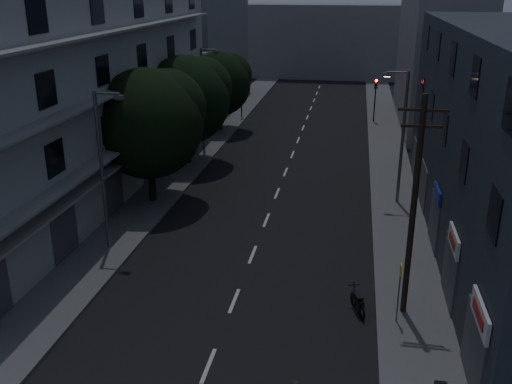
% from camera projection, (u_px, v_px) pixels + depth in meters
% --- Properties ---
extents(ground, '(160.00, 160.00, 0.00)m').
position_uv_depth(ground, '(286.00, 170.00, 41.66)').
color(ground, black).
rests_on(ground, ground).
extents(sidewalk_left, '(3.00, 90.00, 0.15)m').
position_uv_depth(sidewalk_left, '(187.00, 164.00, 42.84)').
color(sidewalk_left, '#565659').
rests_on(sidewalk_left, ground).
extents(sidewalk_right, '(3.00, 90.00, 0.15)m').
position_uv_depth(sidewalk_right, '(391.00, 174.00, 40.43)').
color(sidewalk_right, '#565659').
rests_on(sidewalk_right, ground).
extents(lane_markings, '(0.15, 60.50, 0.01)m').
position_uv_depth(lane_markings, '(295.00, 147.00, 47.44)').
color(lane_markings, beige).
rests_on(lane_markings, ground).
extents(building_left, '(7.00, 36.00, 14.00)m').
position_uv_depth(building_left, '(79.00, 85.00, 34.69)').
color(building_left, '#A4A49F').
rests_on(building_left, ground).
extents(building_right, '(6.19, 28.00, 11.00)m').
position_uv_depth(building_right, '(506.00, 144.00, 27.66)').
color(building_right, '#272D36').
rests_on(building_right, ground).
extents(building_far_left, '(6.00, 20.00, 16.00)m').
position_uv_depth(building_far_left, '(204.00, 30.00, 62.07)').
color(building_far_left, slate).
rests_on(building_far_left, ground).
extents(building_far_right, '(6.00, 20.00, 13.00)m').
position_uv_depth(building_far_right, '(437.00, 55.00, 53.20)').
color(building_far_right, slate).
rests_on(building_far_right, ground).
extents(building_far_end, '(24.00, 8.00, 10.00)m').
position_uv_depth(building_far_end, '(325.00, 41.00, 81.52)').
color(building_far_end, slate).
rests_on(building_far_end, ground).
extents(tree_near, '(6.61, 6.61, 8.15)m').
position_uv_depth(tree_near, '(149.00, 119.00, 33.83)').
color(tree_near, black).
rests_on(tree_near, sidewalk_left).
extents(tree_mid, '(6.44, 6.44, 7.93)m').
position_uv_depth(tree_mid, '(187.00, 96.00, 41.33)').
color(tree_mid, black).
rests_on(tree_mid, sidewalk_left).
extents(tree_far, '(5.67, 5.67, 7.01)m').
position_uv_depth(tree_far, '(220.00, 81.00, 50.97)').
color(tree_far, black).
rests_on(tree_far, sidewalk_left).
extents(traffic_signal_far_right, '(0.28, 0.37, 4.10)m').
position_uv_depth(traffic_signal_far_right, '(376.00, 91.00, 54.46)').
color(traffic_signal_far_right, black).
rests_on(traffic_signal_far_right, sidewalk_right).
extents(traffic_signal_far_left, '(0.28, 0.37, 4.10)m').
position_uv_depth(traffic_signal_far_left, '(241.00, 87.00, 56.48)').
color(traffic_signal_far_left, black).
rests_on(traffic_signal_far_left, sidewalk_left).
extents(street_lamp_left_near, '(1.51, 0.25, 8.00)m').
position_uv_depth(street_lamp_left_near, '(103.00, 164.00, 27.71)').
color(street_lamp_left_near, '#5A5D62').
rests_on(street_lamp_left_near, sidewalk_left).
extents(street_lamp_right, '(1.51, 0.25, 8.00)m').
position_uv_depth(street_lamp_right, '(401.00, 131.00, 33.74)').
color(street_lamp_right, '#54565B').
rests_on(street_lamp_right, sidewalk_right).
extents(street_lamp_left_far, '(1.51, 0.25, 8.00)m').
position_uv_depth(street_lamp_left_far, '(204.00, 94.00, 44.86)').
color(street_lamp_left_far, '#54565B').
rests_on(street_lamp_left_far, sidewalk_left).
extents(utility_pole, '(1.80, 0.24, 9.00)m').
position_uv_depth(utility_pole, '(414.00, 205.00, 21.91)').
color(utility_pole, black).
rests_on(utility_pole, sidewalk_right).
extents(bus_stop_sign, '(0.06, 0.35, 2.52)m').
position_uv_depth(bus_stop_sign, '(400.00, 282.00, 22.24)').
color(bus_stop_sign, '#595B60').
rests_on(bus_stop_sign, sidewalk_right).
extents(motorcycle, '(0.75, 1.67, 1.11)m').
position_uv_depth(motorcycle, '(358.00, 303.00, 23.59)').
color(motorcycle, black).
rests_on(motorcycle, ground).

